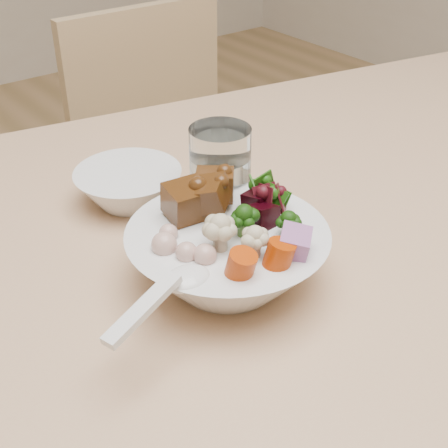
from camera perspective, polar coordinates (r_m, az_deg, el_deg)
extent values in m
cube|color=tan|center=(0.89, 10.67, 0.39)|extent=(1.79, 1.22, 0.04)
cube|color=tan|center=(1.49, -2.82, 0.99)|extent=(0.41, 0.41, 0.04)
cube|color=tan|center=(1.53, -7.14, 11.05)|extent=(0.40, 0.03, 0.45)
cylinder|color=tan|center=(1.44, -4.28, -11.86)|extent=(0.03, 0.03, 0.41)
cylinder|color=tan|center=(1.60, 6.06, -6.56)|extent=(0.03, 0.03, 0.41)
cylinder|color=tan|center=(1.67, -10.86, -5.07)|extent=(0.03, 0.03, 0.41)
cylinder|color=tan|center=(1.81, -1.29, -1.09)|extent=(0.03, 0.03, 0.41)
sphere|color=black|center=(0.68, 1.84, -0.12)|extent=(0.04, 0.04, 0.04)
sphere|color=beige|center=(0.66, -0.34, -1.23)|extent=(0.04, 0.04, 0.04)
cube|color=black|center=(0.73, 3.13, 1.83)|extent=(0.04, 0.04, 0.03)
cube|color=#9B5D99|center=(0.66, 6.41, -1.89)|extent=(0.05, 0.05, 0.04)
cylinder|color=#B83F04|center=(0.62, 1.53, -3.87)|extent=(0.04, 0.04, 0.03)
sphere|color=#CB9C8E|center=(0.65, -3.45, -2.61)|extent=(0.03, 0.03, 0.03)
ellipsoid|color=white|center=(0.63, -3.38, -5.01)|extent=(0.06, 0.05, 0.02)
cube|color=white|center=(0.59, -7.42, -7.67)|extent=(0.10, 0.04, 0.02)
cylinder|color=white|center=(0.80, -0.34, 4.31)|extent=(0.08, 0.08, 0.13)
cylinder|color=silver|center=(0.81, -0.34, 3.27)|extent=(0.07, 0.07, 0.09)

